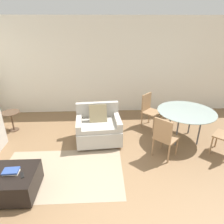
{
  "coord_description": "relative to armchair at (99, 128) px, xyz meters",
  "views": [
    {
      "loc": [
        -0.17,
        -2.04,
        2.57
      ],
      "look_at": [
        0.03,
        1.99,
        0.75
      ],
      "focal_mm": 32.0,
      "sensor_mm": 36.0,
      "label": 1
    }
  ],
  "objects": [
    {
      "name": "side_table",
      "position": [
        -2.22,
        0.61,
        0.02
      ],
      "size": [
        0.44,
        0.44,
        0.51
      ],
      "color": "#4C3828",
      "rests_on": "ground_plane"
    },
    {
      "name": "ground_plane",
      "position": [
        0.28,
        -2.02,
        -0.35
      ],
      "size": [
        20.0,
        20.0,
        0.0
      ],
      "primitive_type": "plane",
      "color": "brown"
    },
    {
      "name": "tv_remote_primary",
      "position": [
        -1.15,
        -1.59,
        0.07
      ],
      "size": [
        0.09,
        0.14,
        0.01
      ],
      "color": "black",
      "rests_on": "ottoman"
    },
    {
      "name": "book_stack",
      "position": [
        -1.35,
        -1.53,
        0.09
      ],
      "size": [
        0.25,
        0.18,
        0.05
      ],
      "color": "beige",
      "rests_on": "ottoman"
    },
    {
      "name": "dining_table",
      "position": [
        2.01,
        -0.02,
        0.32
      ],
      "size": [
        1.3,
        1.3,
        0.73
      ],
      "color": "#8C9E99",
      "rests_on": "ground_plane"
    },
    {
      "name": "area_rug",
      "position": [
        -0.68,
        -1.09,
        -0.34
      ],
      "size": [
        2.28,
        1.42,
        0.01
      ],
      "color": "gray",
      "rests_on": "ground_plane"
    },
    {
      "name": "dining_chair_near_left",
      "position": [
        1.32,
        -0.7,
        0.17
      ],
      "size": [
        0.59,
        0.59,
        0.9
      ],
      "color": "#93704C",
      "rests_on": "ground_plane"
    },
    {
      "name": "ottoman",
      "position": [
        -1.37,
        -1.54,
        -0.12
      ],
      "size": [
        0.79,
        0.7,
        0.41
      ],
      "color": "black",
      "rests_on": "ground_plane"
    },
    {
      "name": "dining_chair_far_left",
      "position": [
        1.32,
        0.67,
        0.17
      ],
      "size": [
        0.59,
        0.59,
        0.9
      ],
      "color": "#93704C",
      "rests_on": "ground_plane"
    },
    {
      "name": "armchair",
      "position": [
        0.0,
        0.0,
        0.0
      ],
      "size": [
        1.05,
        0.89,
        0.89
      ],
      "color": "#B2ADA3",
      "rests_on": "ground_plane"
    },
    {
      "name": "wall_back",
      "position": [
        0.28,
        1.77,
        1.03
      ],
      "size": [
        12.0,
        0.06,
        2.75
      ],
      "color": "white",
      "rests_on": "ground_plane"
    }
  ]
}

